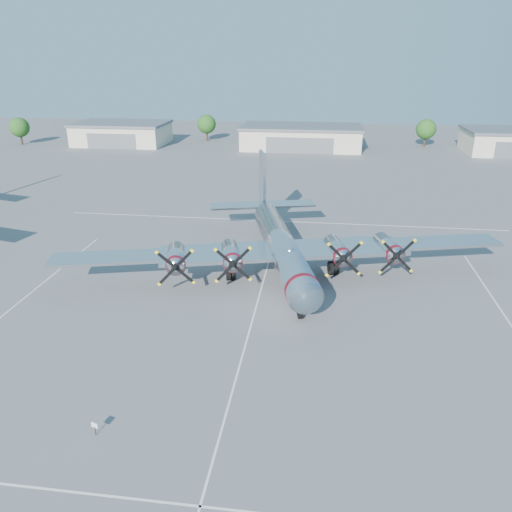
# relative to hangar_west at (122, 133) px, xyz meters

# --- Properties ---
(ground) EXTENTS (260.00, 260.00, 0.00)m
(ground) POSITION_rel_hangar_west_xyz_m (45.00, -81.96, -2.71)
(ground) COLOR #535356
(ground) RESTS_ON ground
(parking_lines) EXTENTS (60.00, 50.08, 0.01)m
(parking_lines) POSITION_rel_hangar_west_xyz_m (45.00, -83.71, -2.71)
(parking_lines) COLOR silver
(parking_lines) RESTS_ON ground
(hangar_west) EXTENTS (22.60, 14.60, 5.40)m
(hangar_west) POSITION_rel_hangar_west_xyz_m (0.00, 0.00, 0.00)
(hangar_west) COLOR beige
(hangar_west) RESTS_ON ground
(hangar_center) EXTENTS (28.60, 14.60, 5.40)m
(hangar_center) POSITION_rel_hangar_west_xyz_m (45.00, -0.00, -0.00)
(hangar_center) COLOR beige
(hangar_center) RESTS_ON ground
(hangar_east) EXTENTS (20.60, 14.60, 5.40)m
(hangar_east) POSITION_rel_hangar_west_xyz_m (93.00, 0.00, 0.00)
(hangar_east) COLOR beige
(hangar_east) RESTS_ON ground
(tree_far_west) EXTENTS (4.80, 4.80, 6.64)m
(tree_far_west) POSITION_rel_hangar_west_xyz_m (-25.00, -3.96, 1.51)
(tree_far_west) COLOR #382619
(tree_far_west) RESTS_ON ground
(tree_west) EXTENTS (4.80, 4.80, 6.64)m
(tree_west) POSITION_rel_hangar_west_xyz_m (20.00, 8.04, 1.51)
(tree_west) COLOR #382619
(tree_west) RESTS_ON ground
(tree_east) EXTENTS (4.80, 4.80, 6.64)m
(tree_east) POSITION_rel_hangar_west_xyz_m (75.00, 6.04, 1.51)
(tree_east) COLOR #382619
(tree_east) RESTS_ON ground
(main_bomber_b29) EXTENTS (51.97, 41.76, 10.06)m
(main_bomber_b29) POSITION_rel_hangar_west_xyz_m (46.33, -73.38, -2.71)
(main_bomber_b29) COLOR silver
(main_bomber_b29) RESTS_ON ground
(info_placard) EXTENTS (0.46, 0.18, 0.91)m
(info_placard) POSITION_rel_hangar_west_xyz_m (37.50, -99.76, -2.08)
(info_placard) COLOR black
(info_placard) RESTS_ON ground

